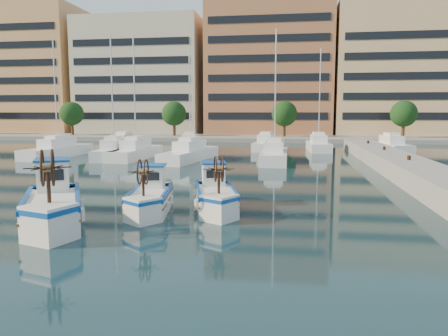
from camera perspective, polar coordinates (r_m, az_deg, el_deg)
ground at (r=17.97m, az=-8.29°, el=-6.85°), size 300.00×300.00×0.00m
quay at (r=26.13m, az=26.12°, el=-1.76°), size 3.00×60.00×1.20m
waterfront at (r=82.06m, az=11.85°, el=11.80°), size 180.00×40.00×25.60m
yacht_marina at (r=45.45m, az=-2.34°, el=2.41°), size 36.94×21.52×11.50m
fishing_boat_a at (r=18.42m, az=-21.44°, el=-4.19°), size 4.02×5.17×3.13m
fishing_boat_b at (r=19.59m, az=-9.58°, el=-3.62°), size 2.24×4.14×2.52m
fishing_boat_c at (r=19.71m, az=-1.17°, el=-3.38°), size 2.67×4.31×2.61m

